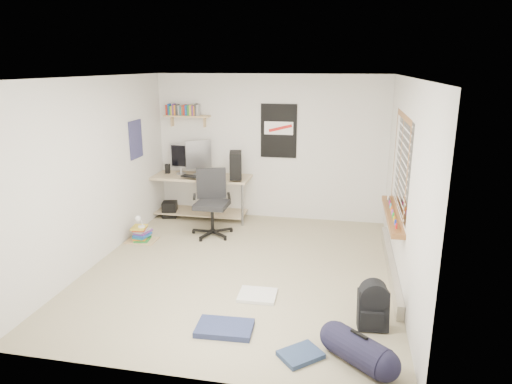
% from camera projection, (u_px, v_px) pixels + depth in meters
% --- Properties ---
extents(floor, '(4.00, 4.50, 0.01)m').
position_uv_depth(floor, '(241.00, 269.00, 6.12)').
color(floor, gray).
rests_on(floor, ground).
extents(ceiling, '(4.00, 4.50, 0.01)m').
position_uv_depth(ceiling, '(240.00, 77.00, 5.44)').
color(ceiling, white).
rests_on(ceiling, ground).
extents(back_wall, '(4.00, 0.01, 2.50)m').
position_uv_depth(back_wall, '(270.00, 148.00, 7.91)').
color(back_wall, silver).
rests_on(back_wall, ground).
extents(left_wall, '(0.01, 4.50, 2.50)m').
position_uv_depth(left_wall, '(96.00, 172.00, 6.16)').
color(left_wall, silver).
rests_on(left_wall, ground).
extents(right_wall, '(0.01, 4.50, 2.50)m').
position_uv_depth(right_wall, '(405.00, 186.00, 5.41)').
color(right_wall, silver).
rests_on(right_wall, ground).
extents(desk, '(1.85, 0.97, 0.81)m').
position_uv_depth(desk, '(201.00, 197.00, 8.13)').
color(desk, '#CDB78E').
rests_on(desk, floor).
extents(monitor_left, '(0.40, 0.15, 0.42)m').
position_uv_depth(monitor_left, '(181.00, 160.00, 8.03)').
color(monitor_left, '#939398').
rests_on(monitor_left, desk).
extents(monitor_right, '(0.44, 0.33, 0.49)m').
position_uv_depth(monitor_right, '(198.00, 159.00, 7.95)').
color(monitor_right, '#B4B4B9').
rests_on(monitor_right, desk).
extents(pc_tower, '(0.29, 0.45, 0.43)m').
position_uv_depth(pc_tower, '(236.00, 165.00, 7.63)').
color(pc_tower, black).
rests_on(pc_tower, desk).
extents(keyboard, '(0.44, 0.22, 0.02)m').
position_uv_depth(keyboard, '(193.00, 176.00, 7.71)').
color(keyboard, black).
rests_on(keyboard, desk).
extents(speaker_left, '(0.09, 0.09, 0.16)m').
position_uv_depth(speaker_left, '(168.00, 169.00, 7.97)').
color(speaker_left, black).
rests_on(speaker_left, desk).
extents(speaker_right, '(0.10, 0.10, 0.16)m').
position_uv_depth(speaker_right, '(216.00, 173.00, 7.65)').
color(speaker_right, black).
rests_on(speaker_right, desk).
extents(office_chair, '(0.87, 0.87, 1.06)m').
position_uv_depth(office_chair, '(212.00, 206.00, 7.22)').
color(office_chair, black).
rests_on(office_chair, floor).
extents(wall_shelf, '(0.80, 0.22, 0.24)m').
position_uv_depth(wall_shelf, '(187.00, 116.00, 7.93)').
color(wall_shelf, tan).
rests_on(wall_shelf, back_wall).
extents(poster_back_wall, '(0.62, 0.03, 0.92)m').
position_uv_depth(poster_back_wall, '(279.00, 131.00, 7.78)').
color(poster_back_wall, black).
rests_on(poster_back_wall, back_wall).
extents(poster_left_wall, '(0.02, 0.42, 0.60)m').
position_uv_depth(poster_left_wall, '(136.00, 139.00, 7.22)').
color(poster_left_wall, navy).
rests_on(poster_left_wall, left_wall).
extents(window, '(0.10, 1.50, 1.26)m').
position_uv_depth(window, '(399.00, 165.00, 5.65)').
color(window, brown).
rests_on(window, right_wall).
extents(baseboard_heater, '(0.08, 2.50, 0.18)m').
position_uv_depth(baseboard_heater, '(391.00, 265.00, 6.01)').
color(baseboard_heater, '#B7B2A8').
rests_on(baseboard_heater, floor).
extents(backpack, '(0.33, 0.27, 0.41)m').
position_uv_depth(backpack, '(373.00, 310.00, 4.71)').
color(backpack, black).
rests_on(backpack, floor).
extents(duffel_bag, '(0.41, 0.41, 0.57)m').
position_uv_depth(duffel_bag, '(358.00, 350.00, 4.14)').
color(duffel_bag, black).
rests_on(duffel_bag, floor).
extents(tshirt, '(0.45, 0.38, 0.04)m').
position_uv_depth(tshirt, '(258.00, 295.00, 5.38)').
color(tshirt, silver).
rests_on(tshirt, floor).
extents(jeans_a, '(0.59, 0.39, 0.06)m').
position_uv_depth(jeans_a, '(225.00, 328.00, 4.69)').
color(jeans_a, navy).
rests_on(jeans_a, floor).
extents(jeans_b, '(0.47, 0.46, 0.05)m').
position_uv_depth(jeans_b, '(301.00, 355.00, 4.27)').
color(jeans_b, navy).
rests_on(jeans_b, floor).
extents(book_stack, '(0.59, 0.53, 0.33)m').
position_uv_depth(book_stack, '(141.00, 232.00, 7.06)').
color(book_stack, brown).
rests_on(book_stack, floor).
extents(desk_lamp, '(0.16, 0.20, 0.18)m').
position_uv_depth(desk_lamp, '(141.00, 218.00, 6.97)').
color(desk_lamp, silver).
rests_on(desk_lamp, book_stack).
extents(subwoofer, '(0.30, 0.30, 0.28)m').
position_uv_depth(subwoofer, '(170.00, 209.00, 8.17)').
color(subwoofer, black).
rests_on(subwoofer, floor).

